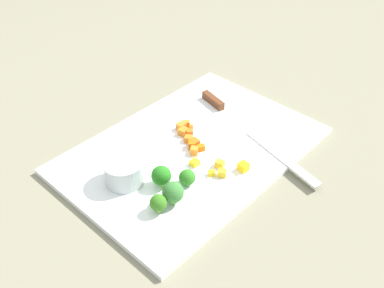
# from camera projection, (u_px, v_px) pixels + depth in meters

# --- Properties ---
(ground_plane) EXTENTS (4.00, 4.00, 0.00)m
(ground_plane) POSITION_uv_depth(u_px,v_px,m) (192.00, 152.00, 0.91)
(ground_plane) COLOR gray
(cutting_board) EXTENTS (0.51, 0.35, 0.01)m
(cutting_board) POSITION_uv_depth(u_px,v_px,m) (192.00, 150.00, 0.91)
(cutting_board) COLOR white
(cutting_board) RESTS_ON ground_plane
(prep_bowl) EXTENTS (0.07, 0.07, 0.05)m
(prep_bowl) POSITION_uv_depth(u_px,v_px,m) (124.00, 172.00, 0.81)
(prep_bowl) COLOR #B6BFC1
(prep_bowl) RESTS_ON cutting_board
(chef_knife) EXTENTS (0.10, 0.36, 0.02)m
(chef_knife) POSITION_uv_depth(u_px,v_px,m) (237.00, 120.00, 0.97)
(chef_knife) COLOR silver
(chef_knife) RESTS_ON cutting_board
(carrot_dice_0) EXTENTS (0.02, 0.02, 0.02)m
(carrot_dice_0) POSITION_uv_depth(u_px,v_px,m) (194.00, 143.00, 0.91)
(carrot_dice_0) COLOR orange
(carrot_dice_0) RESTS_ON cutting_board
(carrot_dice_1) EXTENTS (0.02, 0.02, 0.02)m
(carrot_dice_1) POSITION_uv_depth(u_px,v_px,m) (194.00, 151.00, 0.89)
(carrot_dice_1) COLOR orange
(carrot_dice_1) RESTS_ON cutting_board
(carrot_dice_2) EXTENTS (0.02, 0.02, 0.01)m
(carrot_dice_2) POSITION_uv_depth(u_px,v_px,m) (186.00, 124.00, 0.96)
(carrot_dice_2) COLOR orange
(carrot_dice_2) RESTS_ON cutting_board
(carrot_dice_3) EXTENTS (0.02, 0.02, 0.01)m
(carrot_dice_3) POSITION_uv_depth(u_px,v_px,m) (190.00, 133.00, 0.93)
(carrot_dice_3) COLOR orange
(carrot_dice_3) RESTS_ON cutting_board
(carrot_dice_4) EXTENTS (0.02, 0.02, 0.01)m
(carrot_dice_4) POSITION_uv_depth(u_px,v_px,m) (181.00, 126.00, 0.95)
(carrot_dice_4) COLOR orange
(carrot_dice_4) RESTS_ON cutting_board
(carrot_dice_5) EXTENTS (0.02, 0.02, 0.01)m
(carrot_dice_5) POSITION_uv_depth(u_px,v_px,m) (188.00, 139.00, 0.92)
(carrot_dice_5) COLOR orange
(carrot_dice_5) RESTS_ON cutting_board
(carrot_dice_6) EXTENTS (0.01, 0.01, 0.01)m
(carrot_dice_6) POSITION_uv_depth(u_px,v_px,m) (191.00, 127.00, 0.95)
(carrot_dice_6) COLOR orange
(carrot_dice_6) RESTS_ON cutting_board
(carrot_dice_7) EXTENTS (0.02, 0.02, 0.01)m
(carrot_dice_7) POSITION_uv_depth(u_px,v_px,m) (183.00, 131.00, 0.94)
(carrot_dice_7) COLOR orange
(carrot_dice_7) RESTS_ON cutting_board
(carrot_dice_8) EXTENTS (0.02, 0.02, 0.01)m
(carrot_dice_8) POSITION_uv_depth(u_px,v_px,m) (201.00, 148.00, 0.90)
(carrot_dice_8) COLOR orange
(carrot_dice_8) RESTS_ON cutting_board
(carrot_dice_9) EXTENTS (0.02, 0.02, 0.02)m
(carrot_dice_9) POSITION_uv_depth(u_px,v_px,m) (192.00, 147.00, 0.89)
(carrot_dice_9) COLOR orange
(carrot_dice_9) RESTS_ON cutting_board
(pepper_dice_0) EXTENTS (0.02, 0.02, 0.01)m
(pepper_dice_0) POSITION_uv_depth(u_px,v_px,m) (212.00, 173.00, 0.84)
(pepper_dice_0) COLOR yellow
(pepper_dice_0) RESTS_ON cutting_board
(pepper_dice_1) EXTENTS (0.02, 0.02, 0.01)m
(pepper_dice_1) POSITION_uv_depth(u_px,v_px,m) (195.00, 163.00, 0.86)
(pepper_dice_1) COLOR yellow
(pepper_dice_1) RESTS_ON cutting_board
(pepper_dice_2) EXTENTS (0.02, 0.02, 0.01)m
(pepper_dice_2) POSITION_uv_depth(u_px,v_px,m) (220.00, 164.00, 0.85)
(pepper_dice_2) COLOR yellow
(pepper_dice_2) RESTS_ON cutting_board
(pepper_dice_3) EXTENTS (0.02, 0.02, 0.01)m
(pepper_dice_3) POSITION_uv_depth(u_px,v_px,m) (222.00, 173.00, 0.83)
(pepper_dice_3) COLOR yellow
(pepper_dice_3) RESTS_ON cutting_board
(pepper_dice_4) EXTENTS (0.02, 0.02, 0.02)m
(pepper_dice_4) POSITION_uv_depth(u_px,v_px,m) (243.00, 167.00, 0.85)
(pepper_dice_4) COLOR yellow
(pepper_dice_4) RESTS_ON cutting_board
(broccoli_floret_0) EXTENTS (0.04, 0.04, 0.04)m
(broccoli_floret_0) POSITION_uv_depth(u_px,v_px,m) (173.00, 193.00, 0.77)
(broccoli_floret_0) COLOR #80AF64
(broccoli_floret_0) RESTS_ON cutting_board
(broccoli_floret_1) EXTENTS (0.03, 0.03, 0.04)m
(broccoli_floret_1) POSITION_uv_depth(u_px,v_px,m) (158.00, 203.00, 0.76)
(broccoli_floret_1) COLOR #8DBD5C
(broccoli_floret_1) RESTS_ON cutting_board
(broccoli_floret_2) EXTENTS (0.04, 0.04, 0.04)m
(broccoli_floret_2) POSITION_uv_depth(u_px,v_px,m) (161.00, 176.00, 0.81)
(broccoli_floret_2) COLOR #92BE65
(broccoli_floret_2) RESTS_ON cutting_board
(broccoli_floret_3) EXTENTS (0.03, 0.03, 0.03)m
(broccoli_floret_3) POSITION_uv_depth(u_px,v_px,m) (187.00, 177.00, 0.81)
(broccoli_floret_3) COLOR #81BA6A
(broccoli_floret_3) RESTS_ON cutting_board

